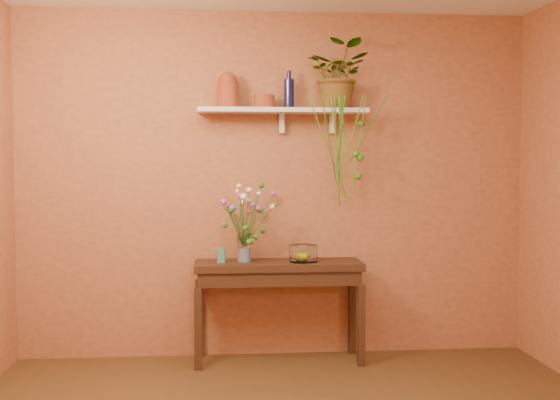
% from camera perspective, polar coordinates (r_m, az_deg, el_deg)
% --- Properties ---
extents(room, '(4.04, 4.04, 2.70)m').
position_cam_1_polar(room, '(3.48, 2.25, 0.31)').
color(room, '#4F341A').
rests_on(room, ground).
extents(sideboard, '(1.27, 0.41, 0.77)m').
position_cam_1_polar(sideboard, '(5.32, -0.13, -6.27)').
color(sideboard, '#3B2514').
rests_on(sideboard, ground).
extents(wall_shelf, '(1.30, 0.24, 0.19)m').
position_cam_1_polar(wall_shelf, '(5.37, 0.34, 7.30)').
color(wall_shelf, white).
rests_on(wall_shelf, room).
extents(terracotta_jug, '(0.21, 0.21, 0.27)m').
position_cam_1_polar(terracotta_jug, '(5.33, -4.31, 8.96)').
color(terracotta_jug, '#A2321D').
rests_on(terracotta_jug, wall_shelf).
extents(terracotta_pot, '(0.21, 0.21, 0.10)m').
position_cam_1_polar(terracotta_pot, '(5.33, -1.30, 8.09)').
color(terracotta_pot, '#A2321D').
rests_on(terracotta_pot, wall_shelf).
extents(blue_bottle, '(0.08, 0.08, 0.29)m').
position_cam_1_polar(blue_bottle, '(5.38, 0.75, 8.77)').
color(blue_bottle, '#101137').
rests_on(blue_bottle, wall_shelf).
extents(spider_plant, '(0.57, 0.53, 0.52)m').
position_cam_1_polar(spider_plant, '(5.46, 4.88, 10.17)').
color(spider_plant, '#327719').
rests_on(spider_plant, wall_shelf).
extents(plant_fronds, '(0.63, 0.35, 0.84)m').
position_cam_1_polar(plant_fronds, '(5.27, 5.83, 4.36)').
color(plant_fronds, '#327719').
rests_on(plant_fronds, wall_shelf).
extents(glass_vase, '(0.11, 0.11, 0.22)m').
position_cam_1_polar(glass_vase, '(5.27, -2.94, -4.10)').
color(glass_vase, white).
rests_on(glass_vase, sideboard).
extents(bouquet, '(0.43, 0.43, 0.49)m').
position_cam_1_polar(bouquet, '(5.22, -2.76, -0.88)').
color(bouquet, '#386B28').
rests_on(bouquet, glass_vase).
extents(glass_bowl, '(0.21, 0.21, 0.13)m').
position_cam_1_polar(glass_bowl, '(5.29, 1.94, -4.45)').
color(glass_bowl, white).
rests_on(glass_bowl, sideboard).
extents(lemon, '(0.08, 0.08, 0.08)m').
position_cam_1_polar(lemon, '(5.30, 1.86, -4.60)').
color(lemon, '#FAF015').
rests_on(lemon, glass_bowl).
extents(carton, '(0.06, 0.05, 0.11)m').
position_cam_1_polar(carton, '(5.25, -4.83, -4.55)').
color(carton, '#27627D').
rests_on(carton, sideboard).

